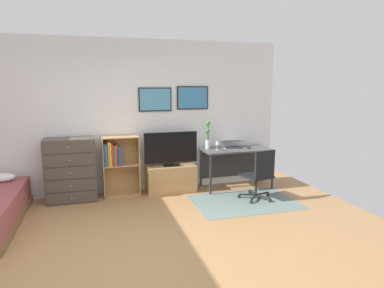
{
  "coord_description": "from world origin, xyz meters",
  "views": [
    {
      "loc": [
        -0.39,
        -3.66,
        1.89
      ],
      "look_at": [
        1.15,
        1.5,
        0.97
      ],
      "focal_mm": 31.93,
      "sensor_mm": 36.0,
      "label": 1
    }
  ],
  "objects": [
    {
      "name": "desk",
      "position": [
        2.18,
        2.15,
        0.61
      ],
      "size": [
        1.28,
        0.6,
        0.74
      ],
      "color": "#4C4C4F",
      "rests_on": "ground_plane"
    },
    {
      "name": "wall_back_with_posters",
      "position": [
        0.01,
        2.43,
        1.35
      ],
      "size": [
        6.12,
        0.09,
        2.7
      ],
      "color": "white",
      "rests_on": "ground_plane"
    },
    {
      "name": "wine_glass",
      "position": [
        1.79,
        2.05,
        0.87
      ],
      "size": [
        0.07,
        0.07,
        0.18
      ],
      "color": "silver",
      "rests_on": "desk"
    },
    {
      "name": "area_rug",
      "position": [
        1.98,
        1.27,
        0.0
      ],
      "size": [
        1.7,
        1.2,
        0.01
      ],
      "primitive_type": "cube",
      "color": "slate",
      "rests_on": "ground_plane"
    },
    {
      "name": "bamboo_vase",
      "position": [
        1.68,
        2.26,
        1.0
      ],
      "size": [
        0.09,
        0.1,
        0.52
      ],
      "color": "silver",
      "rests_on": "desk"
    },
    {
      "name": "computer_mouse",
      "position": [
        2.42,
        2.07,
        0.76
      ],
      "size": [
        0.06,
        0.1,
        0.03
      ],
      "primitive_type": "ellipsoid",
      "color": "#262628",
      "rests_on": "desk"
    },
    {
      "name": "office_chair",
      "position": [
        2.25,
        1.28,
        0.46
      ],
      "size": [
        0.58,
        0.57,
        0.86
      ],
      "rotation": [
        0.0,
        0.0,
        0.23
      ],
      "color": "#232326",
      "rests_on": "ground_plane"
    },
    {
      "name": "ground_plane",
      "position": [
        0.0,
        0.0,
        0.0
      ],
      "size": [
        7.2,
        7.2,
        0.0
      ],
      "primitive_type": "plane",
      "color": "#A87A4C"
    },
    {
      "name": "tv_stand",
      "position": [
        0.95,
        2.17,
        0.24
      ],
      "size": [
        0.87,
        0.41,
        0.48
      ],
      "color": "tan",
      "rests_on": "ground_plane"
    },
    {
      "name": "laptop",
      "position": [
        2.16,
        2.18,
        0.8
      ],
      "size": [
        0.42,
        0.44,
        0.16
      ],
      "rotation": [
        0.0,
        0.0,
        -0.15
      ],
      "color": "#B7B7BC",
      "rests_on": "desk"
    },
    {
      "name": "dresser",
      "position": [
        -0.75,
        2.15,
        0.53
      ],
      "size": [
        0.8,
        0.46,
        1.05
      ],
      "color": "#4C4238",
      "rests_on": "ground_plane"
    },
    {
      "name": "television",
      "position": [
        0.95,
        2.15,
        0.79
      ],
      "size": [
        0.96,
        0.16,
        0.61
      ],
      "color": "black",
      "rests_on": "tv_stand"
    },
    {
      "name": "bookshelf",
      "position": [
        0.02,
        2.22,
        0.6
      ],
      "size": [
        0.62,
        0.3,
        1.04
      ],
      "color": "tan",
      "rests_on": "ground_plane"
    }
  ]
}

